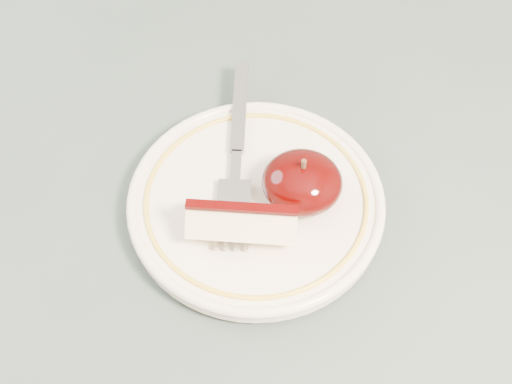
# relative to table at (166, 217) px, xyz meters

# --- Properties ---
(table) EXTENTS (0.90, 0.90, 0.75)m
(table) POSITION_rel_table_xyz_m (0.00, 0.00, 0.00)
(table) COLOR brown
(table) RESTS_ON ground
(plate) EXTENTS (0.21, 0.21, 0.02)m
(plate) POSITION_rel_table_xyz_m (0.09, -0.04, 0.10)
(plate) COLOR #EAE2C5
(plate) RESTS_ON table
(apple_half) EXTENTS (0.06, 0.06, 0.05)m
(apple_half) POSITION_rel_table_xyz_m (0.13, -0.03, 0.13)
(apple_half) COLOR black
(apple_half) RESTS_ON plate
(apple_wedge) EXTENTS (0.09, 0.04, 0.04)m
(apple_wedge) POSITION_rel_table_xyz_m (0.09, -0.07, 0.12)
(apple_wedge) COLOR beige
(apple_wedge) RESTS_ON plate
(fork) EXTENTS (0.04, 0.20, 0.00)m
(fork) POSITION_rel_table_xyz_m (0.07, 0.00, 0.11)
(fork) COLOR #919499
(fork) RESTS_ON plate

